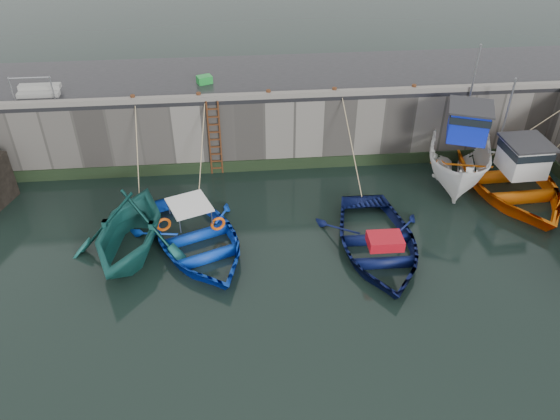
{
  "coord_description": "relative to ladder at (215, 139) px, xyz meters",
  "views": [
    {
      "loc": [
        -1.19,
        -9.66,
        11.86
      ],
      "look_at": [
        0.2,
        5.32,
        1.2
      ],
      "focal_mm": 35.0,
      "sensor_mm": 36.0,
      "label": 1
    }
  ],
  "objects": [
    {
      "name": "ground",
      "position": [
        2.0,
        -9.91,
        -1.59
      ],
      "size": [
        120.0,
        120.0,
        0.0
      ],
      "primitive_type": "plane",
      "color": "black",
      "rests_on": "ground"
    },
    {
      "name": "quay_back",
      "position": [
        2.0,
        2.59,
        -0.09
      ],
      "size": [
        30.0,
        5.0,
        3.0
      ],
      "primitive_type": "cube",
      "color": "slate",
      "rests_on": "ground"
    },
    {
      "name": "road_back",
      "position": [
        2.0,
        2.59,
        1.49
      ],
      "size": [
        30.0,
        5.0,
        0.16
      ],
      "primitive_type": "cube",
      "color": "black",
      "rests_on": "quay_back"
    },
    {
      "name": "kerb_back",
      "position": [
        2.0,
        0.24,
        1.67
      ],
      "size": [
        30.0,
        0.3,
        0.2
      ],
      "primitive_type": "cube",
      "color": "slate",
      "rests_on": "road_back"
    },
    {
      "name": "algae_back",
      "position": [
        2.0,
        0.05,
        -1.34
      ],
      "size": [
        30.0,
        0.08,
        0.5
      ],
      "primitive_type": "cube",
      "color": "black",
      "rests_on": "ground"
    },
    {
      "name": "ladder",
      "position": [
        0.0,
        0.0,
        0.0
      ],
      "size": [
        0.51,
        0.08,
        3.2
      ],
      "color": "#3F1E0F",
      "rests_on": "ground"
    },
    {
      "name": "boat_near_white",
      "position": [
        -2.86,
        -4.82,
        -1.59
      ],
      "size": [
        4.82,
        5.36,
        2.52
      ],
      "primitive_type": "imported",
      "rotation": [
        0.0,
        0.0,
        -0.15
      ],
      "color": "#1B605A",
      "rests_on": "ground"
    },
    {
      "name": "boat_near_white_rope",
      "position": [
        -2.86,
        -1.12,
        -1.59
      ],
      "size": [
        0.04,
        3.54,
        3.1
      ],
      "primitive_type": null,
      "color": "tan",
      "rests_on": "ground"
    },
    {
      "name": "boat_near_blue",
      "position": [
        -0.66,
        -4.8,
        -1.59
      ],
      "size": [
        5.72,
        6.63,
        1.15
      ],
      "primitive_type": "imported",
      "rotation": [
        0.0,
        0.0,
        0.37
      ],
      "color": "#0C3CC2",
      "rests_on": "ground"
    },
    {
      "name": "boat_near_blue_rope",
      "position": [
        -0.66,
        -1.11,
        -1.59
      ],
      "size": [
        0.04,
        3.53,
        3.1
      ],
      "primitive_type": null,
      "color": "tan",
      "rests_on": "ground"
    },
    {
      "name": "boat_near_navy",
      "position": [
        5.41,
        -5.54,
        -1.59
      ],
      "size": [
        4.0,
        5.54,
        1.13
      ],
      "primitive_type": "imported",
      "rotation": [
        0.0,
        0.0,
        -0.02
      ],
      "color": "#0A1344",
      "rests_on": "ground"
    },
    {
      "name": "boat_near_navy_rope",
      "position": [
        5.41,
        -1.48,
        -1.59
      ],
      "size": [
        0.04,
        4.07,
        3.1
      ],
      "primitive_type": null,
      "color": "tan",
      "rests_on": "ground"
    },
    {
      "name": "boat_far_white",
      "position": [
        9.78,
        -1.18,
        -0.55
      ],
      "size": [
        4.5,
        6.78,
        5.45
      ],
      "rotation": [
        0.0,
        0.0,
        -0.37
      ],
      "color": "white",
      "rests_on": "ground"
    },
    {
      "name": "boat_far_orange",
      "position": [
        11.5,
        -2.16,
        -1.13
      ],
      "size": [
        5.21,
        7.09,
        4.43
      ],
      "rotation": [
        0.0,
        0.0,
        0.04
      ],
      "color": "orange",
      "rests_on": "ground"
    },
    {
      "name": "fish_crate",
      "position": [
        -0.31,
        1.95,
        1.72
      ],
      "size": [
        0.69,
        0.59,
        0.31
      ],
      "primitive_type": "cube",
      "rotation": [
        0.0,
        0.0,
        0.36
      ],
      "color": "#1A9031",
      "rests_on": "road_back"
    },
    {
      "name": "railing",
      "position": [
        -6.75,
        1.33,
        1.77
      ],
      "size": [
        1.6,
        1.05,
        1.0
      ],
      "color": "#A5A8AD",
      "rests_on": "road_back"
    },
    {
      "name": "bollard_a",
      "position": [
        -3.0,
        0.34,
        1.71
      ],
      "size": [
        0.18,
        0.18,
        0.28
      ],
      "primitive_type": "cylinder",
      "color": "#3F1E0F",
      "rests_on": "road_back"
    },
    {
      "name": "bollard_b",
      "position": [
        -0.5,
        0.34,
        1.71
      ],
      "size": [
        0.18,
        0.18,
        0.28
      ],
      "primitive_type": "cylinder",
      "color": "#3F1E0F",
      "rests_on": "road_back"
    },
    {
      "name": "bollard_c",
      "position": [
        2.2,
        0.34,
        1.71
      ],
      "size": [
        0.18,
        0.18,
        0.28
      ],
      "primitive_type": "cylinder",
      "color": "#3F1E0F",
      "rests_on": "road_back"
    },
    {
      "name": "bollard_d",
      "position": [
        4.8,
        0.34,
        1.71
      ],
      "size": [
        0.18,
        0.18,
        0.28
      ],
      "primitive_type": "cylinder",
      "color": "#3F1E0F",
      "rests_on": "road_back"
    },
    {
      "name": "bollard_e",
      "position": [
        8.0,
        0.34,
        1.71
      ],
      "size": [
        0.18,
        0.18,
        0.28
      ],
      "primitive_type": "cylinder",
      "color": "#3F1E0F",
      "rests_on": "road_back"
    }
  ]
}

